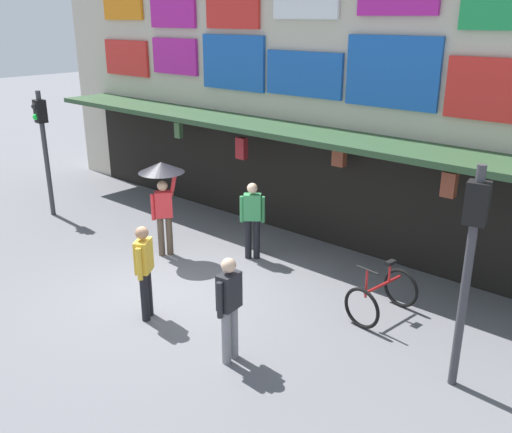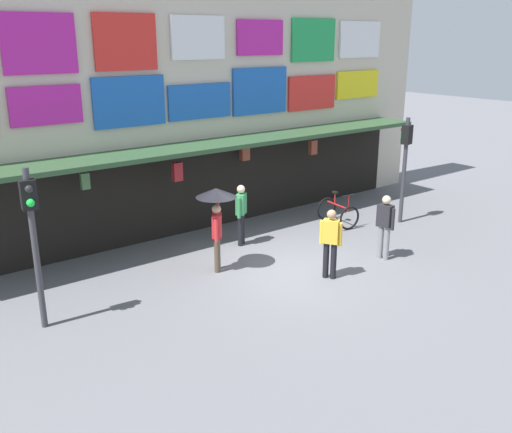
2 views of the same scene
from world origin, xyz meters
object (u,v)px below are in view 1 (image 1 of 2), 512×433
object	(u,v)px
traffic_light_near	(43,134)
traffic_light_far	(471,244)
pedestrian_with_umbrella	(162,182)
pedestrian_in_green	(144,267)
pedestrian_in_purple	(229,304)
pedestrian_in_red	(252,217)
bicycle_parked	(382,296)

from	to	relation	value
traffic_light_near	traffic_light_far	distance (m)	10.83
pedestrian_with_umbrella	pedestrian_in_green	world-z (taller)	pedestrian_with_umbrella
pedestrian_with_umbrella	pedestrian_in_purple	distance (m)	4.32
traffic_light_near	pedestrian_in_red	xyz separation A→B (m)	(5.79, 1.38, -1.19)
pedestrian_in_red	traffic_light_near	bearing A→B (deg)	-166.57
pedestrian_with_umbrella	pedestrian_in_green	xyz separation A→B (m)	(1.86, -1.96, -0.69)
traffic_light_near	pedestrian_in_purple	xyz separation A→B (m)	(8.06, -1.66, -1.19)
pedestrian_in_purple	pedestrian_in_green	bearing A→B (deg)	-178.98
traffic_light_near	pedestrian_in_green	xyz separation A→B (m)	(6.12, -1.70, -1.19)
bicycle_parked	traffic_light_near	bearing A→B (deg)	-173.73
traffic_light_near	pedestrian_in_red	world-z (taller)	traffic_light_near
traffic_light_far	pedestrian_in_green	xyz separation A→B (m)	(-4.71, -1.72, -1.19)
pedestrian_with_umbrella	pedestrian_in_red	distance (m)	2.02
pedestrian_with_umbrella	pedestrian_in_purple	world-z (taller)	pedestrian_with_umbrella
traffic_light_far	pedestrian_in_purple	distance (m)	3.45
traffic_light_far	traffic_light_near	bearing A→B (deg)	-179.90
traffic_light_near	pedestrian_in_purple	bearing A→B (deg)	-11.65
traffic_light_far	pedestrian_in_red	world-z (taller)	traffic_light_far
pedestrian_with_umbrella	pedestrian_in_red	size ratio (longest dim) A/B	1.24
pedestrian_in_green	traffic_light_far	bearing A→B (deg)	20.01
pedestrian_with_umbrella	pedestrian_in_green	distance (m)	2.79
pedestrian_with_umbrella	pedestrian_in_red	world-z (taller)	pedestrian_with_umbrella
traffic_light_far	pedestrian_with_umbrella	world-z (taller)	traffic_light_far
bicycle_parked	pedestrian_in_red	xyz separation A→B (m)	(-3.32, 0.38, 0.55)
pedestrian_in_purple	pedestrian_in_red	distance (m)	3.80
traffic_light_far	pedestrian_in_red	xyz separation A→B (m)	(-5.04, 1.36, -1.19)
traffic_light_near	bicycle_parked	distance (m)	9.33
traffic_light_far	pedestrian_in_green	world-z (taller)	traffic_light_far
bicycle_parked	traffic_light_far	bearing A→B (deg)	-29.78
pedestrian_in_purple	pedestrian_in_red	size ratio (longest dim) A/B	1.00
bicycle_parked	pedestrian_in_purple	distance (m)	2.92
traffic_light_near	bicycle_parked	world-z (taller)	traffic_light_near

